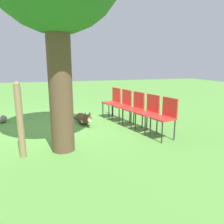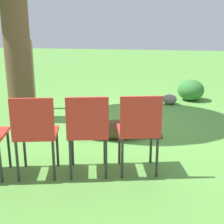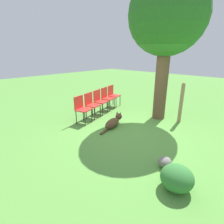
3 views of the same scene
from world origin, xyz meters
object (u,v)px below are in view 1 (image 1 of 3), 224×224
(dog, at_px, (83,119))
(fence_post, at_px, (20,120))
(red_chair_1, at_px, (123,103))
(red_chair_0, at_px, (113,100))
(red_chair_4, at_px, (166,115))
(red_chair_2, at_px, (135,106))
(red_chair_3, at_px, (149,110))

(dog, distance_m, fence_post, 2.36)
(fence_post, distance_m, red_chair_1, 3.10)
(red_chair_0, relative_size, red_chair_1, 1.00)
(red_chair_1, height_order, red_chair_4, same)
(red_chair_2, xyz_separation_m, red_chair_4, (-0.28, 1.08, 0.00))
(dog, height_order, red_chair_4, red_chair_4)
(fence_post, xyz_separation_m, red_chair_1, (-2.53, -1.77, -0.14))
(red_chair_4, bearing_deg, red_chair_1, -89.12)
(red_chair_0, xyz_separation_m, red_chair_4, (-0.56, 2.15, 0.00))
(red_chair_1, distance_m, red_chair_2, 0.56)
(red_chair_1, height_order, red_chair_2, same)
(red_chair_2, xyz_separation_m, red_chair_3, (-0.14, 0.54, 0.00))
(red_chair_2, bearing_deg, red_chair_1, -89.12)
(red_chair_0, bearing_deg, red_chair_3, 90.88)
(red_chair_0, bearing_deg, red_chair_4, 90.88)
(red_chair_1, xyz_separation_m, red_chair_2, (-0.14, 0.54, 0.00))
(fence_post, height_order, red_chair_3, fence_post)
(dog, height_order, red_chair_3, red_chair_3)
(fence_post, distance_m, red_chair_2, 2.95)
(red_chair_2, bearing_deg, dog, -38.87)
(red_chair_0, height_order, red_chair_2, same)
(red_chair_1, distance_m, red_chair_4, 1.67)
(red_chair_3, bearing_deg, red_chair_4, 90.88)
(dog, xyz_separation_m, red_chair_2, (-1.29, 0.61, 0.39))
(dog, distance_m, red_chair_2, 1.48)
(red_chair_2, bearing_deg, red_chair_4, 90.88)
(red_chair_2, bearing_deg, red_chair_0, -89.12)
(red_chair_4, bearing_deg, fence_post, -10.62)
(fence_post, bearing_deg, red_chair_1, -145.03)
(red_chair_2, distance_m, red_chair_3, 0.56)
(red_chair_0, relative_size, red_chair_4, 1.00)
(red_chair_3, bearing_deg, fence_post, 0.22)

